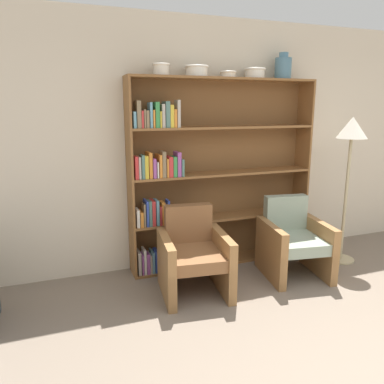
% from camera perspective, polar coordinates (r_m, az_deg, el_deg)
% --- Properties ---
extents(wall_back, '(12.00, 0.06, 2.75)m').
position_cam_1_polar(wall_back, '(4.47, 6.11, 7.35)').
color(wall_back, beige).
rests_on(wall_back, ground).
extents(bookshelf, '(2.15, 0.30, 2.10)m').
position_cam_1_polar(bookshelf, '(4.21, 2.23, 2.60)').
color(bookshelf, brown).
rests_on(bookshelf, ground).
extents(bowl_slate, '(0.18, 0.18, 0.12)m').
position_cam_1_polar(bowl_slate, '(3.97, -4.72, 18.19)').
color(bowl_slate, silver).
rests_on(bowl_slate, bookshelf).
extents(bowl_olive, '(0.25, 0.25, 0.11)m').
position_cam_1_polar(bowl_olive, '(4.08, 0.71, 18.03)').
color(bowl_olive, silver).
rests_on(bowl_olive, bookshelf).
extents(bowl_brass, '(0.18, 0.18, 0.07)m').
position_cam_1_polar(bowl_brass, '(4.22, 5.52, 17.48)').
color(bowl_brass, silver).
rests_on(bowl_brass, bookshelf).
extents(bowl_sage, '(0.24, 0.24, 0.11)m').
position_cam_1_polar(bowl_sage, '(4.37, 9.54, 17.50)').
color(bowl_sage, silver).
rests_on(bowl_sage, bookshelf).
extents(vase_tall, '(0.19, 0.19, 0.29)m').
position_cam_1_polar(vase_tall, '(4.57, 13.72, 17.92)').
color(vase_tall, slate).
rests_on(vase_tall, bookshelf).
extents(armchair_leather, '(0.72, 0.75, 0.83)m').
position_cam_1_polar(armchair_leather, '(3.73, 0.22, -9.62)').
color(armchair_leather, olive).
rests_on(armchair_leather, ground).
extents(armchair_cushioned, '(0.74, 0.77, 0.83)m').
position_cam_1_polar(armchair_cushioned, '(4.24, 15.15, -7.24)').
color(armchair_cushioned, olive).
rests_on(armchair_cushioned, ground).
extents(floor_lamp, '(0.33, 0.33, 1.69)m').
position_cam_1_polar(floor_lamp, '(4.59, 23.08, 7.21)').
color(floor_lamp, tan).
rests_on(floor_lamp, ground).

